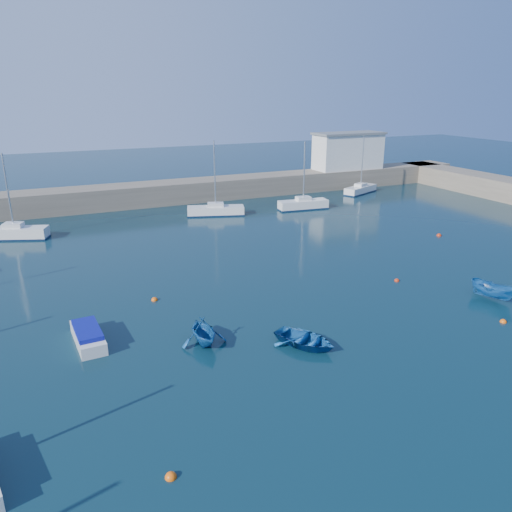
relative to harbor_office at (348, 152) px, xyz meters
name	(u,v)px	position (x,y,z in m)	size (l,w,h in m)	color
ground	(368,400)	(-30.00, -46.00, -5.10)	(220.00, 220.00, 0.00)	#0B2733
back_wall	(146,194)	(-30.00, 0.00, -3.80)	(96.00, 4.50, 2.60)	#706555
right_arm	(491,186)	(14.00, -14.00, -3.80)	(4.50, 32.00, 2.60)	#706555
harbor_office	(348,152)	(0.00, 0.00, 0.00)	(10.00, 4.00, 5.00)	silver
sailboat_5	(14,232)	(-45.13, -9.94, -4.46)	(6.40, 3.82, 8.25)	silver
sailboat_6	(216,210)	(-24.03, -8.95, -4.53)	(6.71, 3.68, 8.46)	silver
sailboat_7	(303,204)	(-13.35, -10.50, -4.49)	(6.19, 2.31, 8.06)	silver
sailboat_8	(361,189)	(-1.17, -5.23, -4.55)	(6.16, 3.94, 7.88)	silver
motorboat_1	(88,336)	(-41.22, -34.81, -4.64)	(1.61, 4.04, 0.97)	silver
dinghy_center	(305,340)	(-30.09, -40.23, -4.72)	(2.61, 3.65, 0.76)	#165398
dinghy_left	(203,331)	(-35.24, -37.61, -4.31)	(2.58, 2.98, 1.57)	#165398
dinghy_right	(493,291)	(-14.92, -39.76, -4.49)	(1.19, 3.16, 1.22)	#165398
buoy_0	(171,478)	(-39.71, -46.98, -5.10)	(0.46, 0.46, 0.46)	#E2570B
buoy_1	(397,281)	(-18.71, -34.34, -5.10)	(0.39, 0.39, 0.39)	#B2290D
buoy_2	(503,322)	(-17.29, -42.73, -5.10)	(0.42, 0.42, 0.42)	#E2570B
buoy_3	(155,300)	(-36.33, -30.33, -5.10)	(0.45, 0.45, 0.45)	#E2570B
buoy_4	(439,236)	(-6.79, -26.23, -5.10)	(0.48, 0.48, 0.48)	#B2290D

